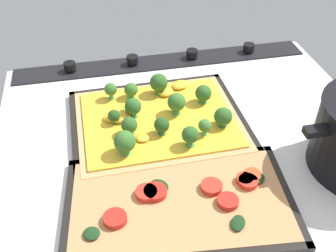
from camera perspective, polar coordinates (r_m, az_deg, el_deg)
The scene contains 6 objects.
ground_plane at distance 78.36cm, azimuth 3.36°, elevation -2.39°, with size 74.57×64.68×3.00cm, color silver.
stove_control_panel at distance 100.02cm, azimuth -0.78°, elevation 9.33°, with size 71.59×7.00×2.60cm.
baking_tray_front at distance 79.63cm, azimuth -1.36°, elevation 0.24°, with size 34.39×28.56×1.30cm.
broccoli_pizza at distance 78.60cm, azimuth -1.36°, elevation 1.24°, with size 31.96×26.13×6.07cm.
baking_tray_back at distance 65.25cm, azimuth 1.62°, elevation -10.96°, with size 38.37×25.27×1.30cm.
veggie_pizza_back at distance 64.79cm, azimuth 1.95°, elevation -10.47°, with size 35.74×22.63×1.90cm.
Camera 1 is at (16.48, 56.21, 50.55)cm, focal length 42.76 mm.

